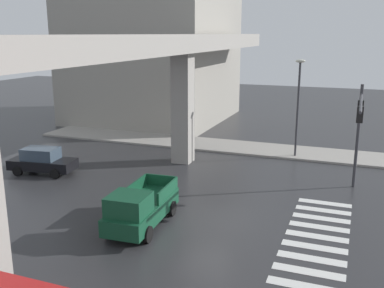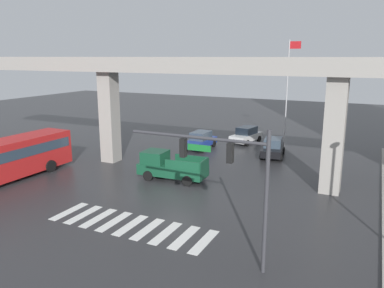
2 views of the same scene
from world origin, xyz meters
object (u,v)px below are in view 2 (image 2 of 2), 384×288
Objects in this scene: sedan_black at (273,148)px; sedan_blue at (200,140)px; city_bus at (5,158)px; pickup_truck at (169,166)px; traffic_signal_mast at (228,169)px; sedan_white at (246,135)px; flagpole at (288,87)px.

sedan_blue is (-7.28, -0.08, 0.00)m from sedan_black.
sedan_blue is at bearing 60.30° from city_bus.
sedan_black is (5.34, 9.99, -0.14)m from pickup_truck.
traffic_signal_mast reaches higher than sedan_black.
traffic_signal_mast reaches higher than sedan_blue.
traffic_signal_mast is (18.82, -3.88, 2.67)m from city_bus.
city_bus is 17.73m from sedan_blue.
pickup_truck reaches higher than sedan_black.
city_bus reaches higher than sedan_blue.
sedan_black is at bearing 43.92° from city_bus.
sedan_white is at bearing 105.84° from traffic_signal_mast.
city_bus is 2.38× the size of sedan_white.
sedan_white and sedan_blue have the same top height.
sedan_blue is (-3.28, -4.59, 0.00)m from sedan_white.
sedan_black is 0.69× the size of traffic_signal_mast.
pickup_truck reaches higher than sedan_white.
flagpole is at bearing 0.73° from sedan_white.
pickup_truck is 1.15× the size of sedan_black.
traffic_signal_mast reaches higher than pickup_truck.
traffic_signal_mast reaches higher than sedan_white.
flagpole is (-2.64, 23.91, 1.71)m from traffic_signal_mast.
city_bus is 23.34m from sedan_white.
flagpole reaches higher than sedan_black.
city_bus is at bearing -152.95° from pickup_truck.
pickup_truck is at bearing 27.05° from city_bus.
city_bus is 19.40m from traffic_signal_mast.
sedan_black and sedan_white have the same top height.
pickup_truck is 10.10m from sedan_blue.
city_bus reaches higher than sedan_black.
pickup_truck is 12.05m from city_bus.
sedan_white is at bearing 54.50° from sedan_blue.
flagpole reaches higher than city_bus.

